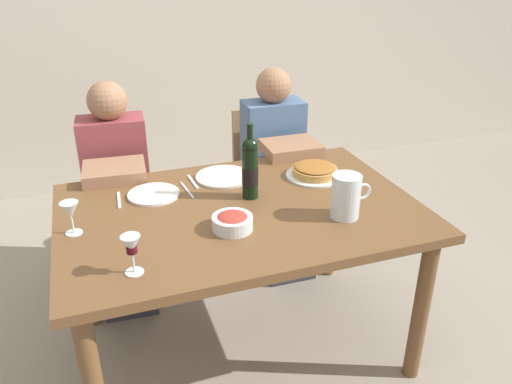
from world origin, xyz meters
TOP-DOWN VIEW (x-y plane):
  - ground_plane at (0.00, 0.00)m, footprint 8.00×8.00m
  - back_wall at (0.00, 2.15)m, footprint 8.00×0.10m
  - dining_table at (0.00, 0.00)m, footprint 1.50×1.00m
  - wine_bottle at (0.07, 0.08)m, footprint 0.07×0.07m
  - water_pitcher at (0.38, -0.21)m, footprint 0.17×0.12m
  - baked_tart at (0.43, 0.19)m, footprint 0.27×0.27m
  - salad_bowl at (-0.08, -0.16)m, footprint 0.16×0.16m
  - wine_glass_left_diner at (-0.67, 0.01)m, footprint 0.07×0.07m
  - wine_glass_right_diner at (-0.48, -0.34)m, footprint 0.07×0.07m
  - dinner_plate_left_setting at (0.02, 0.32)m, footprint 0.27×0.27m
  - dinner_plate_right_setting at (-0.33, 0.24)m, footprint 0.23×0.23m
  - fork_left_setting at (-0.13, 0.32)m, footprint 0.02×0.16m
  - knife_left_setting at (0.17, 0.32)m, footprint 0.04×0.18m
  - knife_right_setting at (-0.18, 0.24)m, footprint 0.03×0.18m
  - spoon_right_setting at (-0.48, 0.24)m, footprint 0.02×0.16m
  - chair_left at (-0.44, 0.89)m, footprint 0.43×0.43m
  - diner_left at (-0.46, 0.66)m, footprint 0.36×0.52m
  - chair_right at (0.45, 0.91)m, footprint 0.41×0.41m
  - diner_right at (0.45, 0.67)m, footprint 0.34×0.51m

SIDE VIEW (x-z plane):
  - ground_plane at x=0.00m, z-range 0.00..0.00m
  - chair_left at x=-0.44m, z-range 0.06..0.93m
  - chair_right at x=0.45m, z-range 0.06..0.93m
  - diner_left at x=-0.46m, z-range 0.04..1.20m
  - diner_right at x=0.45m, z-range 0.04..1.20m
  - dining_table at x=0.00m, z-range 0.29..1.05m
  - fork_left_setting at x=-0.13m, z-range 0.76..0.76m
  - knife_left_setting at x=0.17m, z-range 0.76..0.76m
  - knife_right_setting at x=-0.18m, z-range 0.76..0.76m
  - spoon_right_setting at x=-0.48m, z-range 0.76..0.76m
  - dinner_plate_left_setting at x=0.02m, z-range 0.76..0.77m
  - dinner_plate_right_setting at x=-0.33m, z-range 0.76..0.77m
  - baked_tart at x=0.43m, z-range 0.76..0.82m
  - salad_bowl at x=-0.08m, z-range 0.76..0.83m
  - water_pitcher at x=0.38m, z-range 0.75..0.93m
  - wine_glass_left_diner at x=-0.67m, z-range 0.79..0.92m
  - wine_glass_right_diner at x=-0.48m, z-range 0.79..0.93m
  - wine_bottle at x=0.07m, z-range 0.73..1.07m
  - back_wall at x=0.00m, z-range 0.00..2.80m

